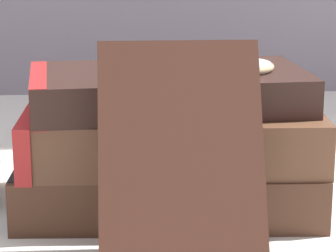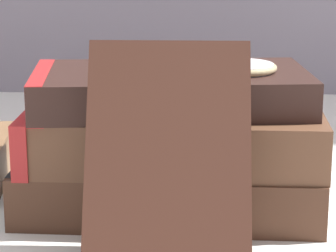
{
  "view_description": "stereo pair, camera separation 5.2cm",
  "coord_description": "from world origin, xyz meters",
  "px_view_note": "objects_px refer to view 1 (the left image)",
  "views": [
    {
      "loc": [
        -0.01,
        -0.58,
        0.22
      ],
      "look_at": [
        0.02,
        -0.02,
        0.07
      ],
      "focal_mm": 85.0,
      "sensor_mm": 36.0,
      "label": 1
    },
    {
      "loc": [
        0.04,
        -0.58,
        0.22
      ],
      "look_at": [
        0.02,
        -0.02,
        0.07
      ],
      "focal_mm": 85.0,
      "sensor_mm": 36.0,
      "label": 2
    }
  ],
  "objects_px": {
    "book_flat_bottom": "(161,181)",
    "pocket_watch": "(239,67)",
    "book_leaning_front": "(181,166)",
    "book_flat_middle": "(165,133)",
    "book_flat_top": "(162,90)",
    "reading_glasses": "(118,154)"
  },
  "relations": [
    {
      "from": "book_flat_middle",
      "to": "reading_glasses",
      "type": "xyz_separation_m",
      "value": [
        -0.04,
        0.14,
        -0.06
      ]
    },
    {
      "from": "pocket_watch",
      "to": "reading_glasses",
      "type": "distance_m",
      "value": 0.2
    },
    {
      "from": "book_flat_middle",
      "to": "pocket_watch",
      "type": "distance_m",
      "value": 0.08
    },
    {
      "from": "book_flat_top",
      "to": "reading_glasses",
      "type": "xyz_separation_m",
      "value": [
        -0.03,
        0.14,
        -0.09
      ]
    },
    {
      "from": "book_flat_bottom",
      "to": "pocket_watch",
      "type": "distance_m",
      "value": 0.11
    },
    {
      "from": "book_flat_middle",
      "to": "reading_glasses",
      "type": "bearing_deg",
      "value": 106.72
    },
    {
      "from": "pocket_watch",
      "to": "reading_glasses",
      "type": "bearing_deg",
      "value": 123.19
    },
    {
      "from": "book_flat_middle",
      "to": "pocket_watch",
      "type": "relative_size",
      "value": 3.96
    },
    {
      "from": "book_flat_top",
      "to": "book_flat_middle",
      "type": "bearing_deg",
      "value": 26.47
    },
    {
      "from": "book_flat_bottom",
      "to": "book_flat_top",
      "type": "bearing_deg",
      "value": -83.07
    },
    {
      "from": "book_flat_bottom",
      "to": "pocket_watch",
      "type": "xyz_separation_m",
      "value": [
        0.06,
        -0.01,
        0.09
      ]
    },
    {
      "from": "book_leaning_front",
      "to": "reading_glasses",
      "type": "height_order",
      "value": "book_leaning_front"
    },
    {
      "from": "book_leaning_front",
      "to": "pocket_watch",
      "type": "distance_m",
      "value": 0.12
    },
    {
      "from": "reading_glasses",
      "to": "book_flat_middle",
      "type": "bearing_deg",
      "value": -83.93
    },
    {
      "from": "book_flat_top",
      "to": "book_leaning_front",
      "type": "xyz_separation_m",
      "value": [
        0.01,
        -0.1,
        -0.03
      ]
    },
    {
      "from": "book_flat_bottom",
      "to": "book_leaning_front",
      "type": "xyz_separation_m",
      "value": [
        0.01,
        -0.11,
        0.05
      ]
    },
    {
      "from": "book_leaning_front",
      "to": "pocket_watch",
      "type": "relative_size",
      "value": 2.5
    },
    {
      "from": "book_flat_bottom",
      "to": "pocket_watch",
      "type": "height_order",
      "value": "pocket_watch"
    },
    {
      "from": "book_flat_middle",
      "to": "book_leaning_front",
      "type": "distance_m",
      "value": 0.11
    },
    {
      "from": "book_flat_top",
      "to": "book_flat_bottom",
      "type": "bearing_deg",
      "value": 89.5
    },
    {
      "from": "book_leaning_front",
      "to": "pocket_watch",
      "type": "bearing_deg",
      "value": 63.55
    },
    {
      "from": "book_flat_middle",
      "to": "pocket_watch",
      "type": "bearing_deg",
      "value": -2.15
    }
  ]
}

